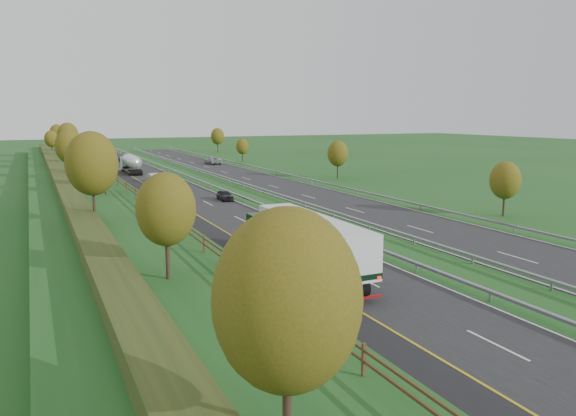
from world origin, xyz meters
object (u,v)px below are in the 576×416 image
car_dark_near (225,195)px  car_oncoming (213,160)px  car_small_far (114,157)px  box_lorry (305,240)px  road_tanker (131,163)px  car_silver_mid (154,178)px

car_dark_near → car_oncoming: (14.56, 52.65, 0.14)m
car_small_far → car_oncoming: bearing=-47.8°
box_lorry → car_dark_near: (5.50, 34.42, -1.64)m
road_tanker → car_oncoming: road_tanker is taller
box_lorry → road_tanker: size_ratio=1.45×
road_tanker → box_lorry: bearing=-90.1°
car_dark_near → road_tanker: bearing=100.3°
box_lorry → car_small_far: bearing=89.4°
car_dark_near → car_small_far: bearing=96.3°
car_small_far → road_tanker: bearing=-95.8°
box_lorry → car_silver_mid: bearing=88.9°
car_small_far → box_lorry: bearing=-94.6°
car_small_far → car_silver_mid: bearing=-94.1°
box_lorry → car_oncoming: size_ratio=2.84×
car_dark_near → car_oncoming: 54.62m
car_silver_mid → road_tanker: bearing=87.1°
car_silver_mid → car_oncoming: size_ratio=0.79×
car_dark_near → car_silver_mid: (-4.42, 23.14, 0.09)m
car_silver_mid → car_oncoming: car_oncoming is taller
road_tanker → car_small_far: size_ratio=1.97×
car_silver_mid → car_small_far: car_small_far is taller
road_tanker → car_oncoming: 23.51m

